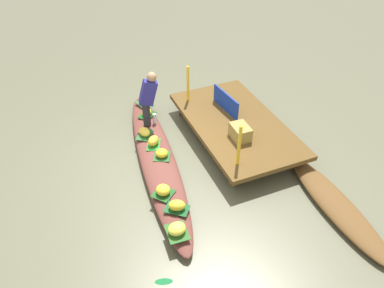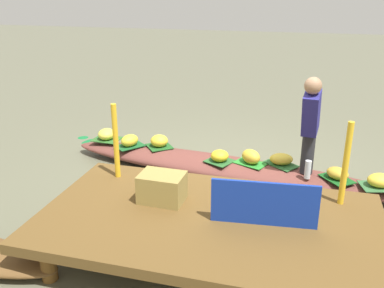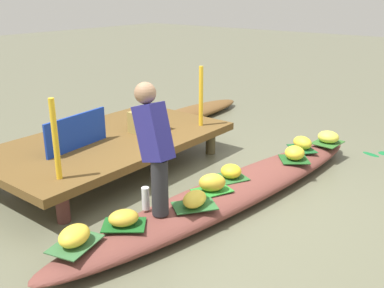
# 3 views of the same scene
# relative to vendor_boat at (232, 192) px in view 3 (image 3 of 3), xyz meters

# --- Properties ---
(canal_water) EXTENTS (40.00, 40.00, 0.00)m
(canal_water) POSITION_rel_vendor_boat_xyz_m (0.00, 0.00, -0.12)
(canal_water) COLOR #5F5F49
(canal_water) RESTS_ON ground
(dock_platform) EXTENTS (3.20, 1.80, 0.42)m
(dock_platform) POSITION_rel_vendor_boat_xyz_m (-0.18, 1.83, 0.24)
(dock_platform) COLOR brown
(dock_platform) RESTS_ON ground
(vendor_boat) EXTENTS (4.82, 1.29, 0.24)m
(vendor_boat) POSITION_rel_vendor_boat_xyz_m (0.00, 0.00, 0.00)
(vendor_boat) COLOR brown
(vendor_boat) RESTS_ON ground
(moored_boat) EXTENTS (2.68, 0.69, 0.19)m
(moored_boat) POSITION_rel_vendor_boat_xyz_m (2.35, 2.50, -0.03)
(moored_boat) COLOR brown
(moored_boat) RESTS_ON ground
(leaf_mat_0) EXTENTS (0.43, 0.36, 0.01)m
(leaf_mat_0) POSITION_rel_vendor_boat_xyz_m (1.93, -0.31, 0.13)
(leaf_mat_0) COLOR #2D6227
(leaf_mat_0) RESTS_ON vendor_boat
(banana_bunch_0) EXTENTS (0.29, 0.32, 0.17)m
(banana_bunch_0) POSITION_rel_vendor_boat_xyz_m (1.93, -0.31, 0.21)
(banana_bunch_0) COLOR #E8DD48
(banana_bunch_0) RESTS_ON vendor_boat
(leaf_mat_1) EXTENTS (0.47, 0.47, 0.01)m
(leaf_mat_1) POSITION_rel_vendor_boat_xyz_m (1.05, -0.23, 0.13)
(leaf_mat_1) COLOR #1E5320
(leaf_mat_1) RESTS_ON vendor_boat
(banana_bunch_1) EXTENTS (0.33, 0.33, 0.18)m
(banana_bunch_1) POSITION_rel_vendor_boat_xyz_m (1.05, -0.23, 0.21)
(banana_bunch_1) COLOR yellow
(banana_bunch_1) RESTS_ON vendor_boat
(leaf_mat_2) EXTENTS (0.50, 0.47, 0.01)m
(leaf_mat_2) POSITION_rel_vendor_boat_xyz_m (-0.72, -0.03, 0.13)
(leaf_mat_2) COLOR #295F2C
(leaf_mat_2) RESTS_ON vendor_boat
(banana_bunch_2) EXTENTS (0.33, 0.26, 0.15)m
(banana_bunch_2) POSITION_rel_vendor_boat_xyz_m (-0.72, -0.03, 0.20)
(banana_bunch_2) COLOR yellow
(banana_bunch_2) RESTS_ON vendor_boat
(leaf_mat_3) EXTENTS (0.46, 0.48, 0.01)m
(leaf_mat_3) POSITION_rel_vendor_boat_xyz_m (1.47, -0.14, 0.13)
(leaf_mat_3) COLOR #195426
(leaf_mat_3) RESTS_ON vendor_boat
(banana_bunch_3) EXTENTS (0.30, 0.34, 0.17)m
(banana_bunch_3) POSITION_rel_vendor_boat_xyz_m (1.47, -0.14, 0.21)
(banana_bunch_3) COLOR gold
(banana_bunch_3) RESTS_ON vendor_boat
(leaf_mat_4) EXTENTS (0.49, 0.40, 0.01)m
(leaf_mat_4) POSITION_rel_vendor_boat_xyz_m (-1.89, 0.33, 0.13)
(leaf_mat_4) COLOR #346537
(leaf_mat_4) RESTS_ON vendor_boat
(banana_bunch_4) EXTENTS (0.37, 0.32, 0.16)m
(banana_bunch_4) POSITION_rel_vendor_boat_xyz_m (-1.89, 0.33, 0.21)
(banana_bunch_4) COLOR yellow
(banana_bunch_4) RESTS_ON vendor_boat
(leaf_mat_5) EXTENTS (0.47, 0.39, 0.01)m
(leaf_mat_5) POSITION_rel_vendor_boat_xyz_m (-0.33, 0.04, 0.13)
(leaf_mat_5) COLOR #29852C
(leaf_mat_5) RESTS_ON vendor_boat
(banana_bunch_5) EXTENTS (0.35, 0.34, 0.19)m
(banana_bunch_5) POSITION_rel_vendor_boat_xyz_m (-0.33, 0.04, 0.22)
(banana_bunch_5) COLOR gold
(banana_bunch_5) RESTS_ON vendor_boat
(leaf_mat_6) EXTENTS (0.45, 0.47, 0.01)m
(leaf_mat_6) POSITION_rel_vendor_boat_xyz_m (-1.41, 0.24, 0.13)
(leaf_mat_6) COLOR #17541C
(leaf_mat_6) RESTS_ON vendor_boat
(banana_bunch_6) EXTENTS (0.34, 0.33, 0.15)m
(banana_bunch_6) POSITION_rel_vendor_boat_xyz_m (-1.41, 0.24, 0.20)
(banana_bunch_6) COLOR gold
(banana_bunch_6) RESTS_ON vendor_boat
(leaf_mat_7) EXTENTS (0.43, 0.42, 0.01)m
(leaf_mat_7) POSITION_rel_vendor_boat_xyz_m (0.08, 0.08, 0.13)
(leaf_mat_7) COLOR #275B29
(leaf_mat_7) RESTS_ON vendor_boat
(banana_bunch_7) EXTENTS (0.34, 0.34, 0.15)m
(banana_bunch_7) POSITION_rel_vendor_boat_xyz_m (0.08, 0.08, 0.20)
(banana_bunch_7) COLOR yellow
(banana_bunch_7) RESTS_ON vendor_boat
(vendor_person) EXTENTS (0.23, 0.43, 1.25)m
(vendor_person) POSITION_rel_vendor_boat_xyz_m (-1.03, 0.20, 0.83)
(vendor_person) COLOR #28282D
(vendor_person) RESTS_ON vendor_boat
(water_bottle) EXTENTS (0.08, 0.08, 0.23)m
(water_bottle) POSITION_rel_vendor_boat_xyz_m (-1.06, 0.31, 0.24)
(water_bottle) COLOR white
(water_bottle) RESTS_ON vendor_boat
(market_banner) EXTENTS (0.95, 0.12, 0.42)m
(market_banner) POSITION_rel_vendor_boat_xyz_m (-0.68, 1.83, 0.51)
(market_banner) COLOR #14339F
(market_banner) RESTS_ON dock_platform
(railing_post_west) EXTENTS (0.06, 0.06, 0.85)m
(railing_post_west) POSITION_rel_vendor_boat_xyz_m (-1.38, 1.23, 0.73)
(railing_post_west) COLOR yellow
(railing_post_west) RESTS_ON dock_platform
(railing_post_east) EXTENTS (0.06, 0.06, 0.85)m
(railing_post_east) POSITION_rel_vendor_boat_xyz_m (1.02, 1.23, 0.73)
(railing_post_east) COLOR yellow
(railing_post_east) RESTS_ON dock_platform
(produce_crate) EXTENTS (0.45, 0.33, 0.29)m
(produce_crate) POSITION_rel_vendor_boat_xyz_m (0.35, 1.64, 0.45)
(produce_crate) COLOR olive
(produce_crate) RESTS_ON dock_platform
(drifting_plant_0) EXTENTS (0.19, 0.29, 0.01)m
(drifting_plant_0) POSITION_rel_vendor_boat_xyz_m (2.51, -0.75, -0.12)
(drifting_plant_0) COLOR #146730
(drifting_plant_0) RESTS_ON ground
(drifting_plant_1) EXTENTS (0.24, 0.24, 0.01)m
(drifting_plant_1) POSITION_rel_vendor_boat_xyz_m (2.68, -0.89, -0.12)
(drifting_plant_1) COLOR #166D33
(drifting_plant_1) RESTS_ON ground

